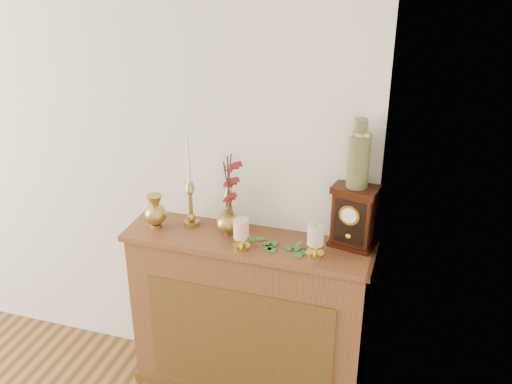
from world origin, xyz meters
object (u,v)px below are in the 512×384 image
(bud_vase, at_px, (155,212))
(candlestick_left, at_px, (190,196))
(ceramic_vase, at_px, (359,157))
(ginger_jar, at_px, (231,195))
(mantel_clock, at_px, (354,217))
(candlestick_center, at_px, (229,202))

(bud_vase, bearing_deg, candlestick_left, 27.92)
(candlestick_left, bearing_deg, ceramic_vase, 2.72)
(ginger_jar, bearing_deg, bud_vase, -166.81)
(candlestick_left, xyz_separation_m, bud_vase, (-0.16, -0.08, -0.07))
(candlestick_left, distance_m, ceramic_vase, 0.87)
(bud_vase, relative_size, mantel_clock, 0.58)
(mantel_clock, bearing_deg, candlestick_center, -167.75)
(bud_vase, xyz_separation_m, ceramic_vase, (0.97, 0.12, 0.36))
(mantel_clock, distance_m, ceramic_vase, 0.30)
(bud_vase, bearing_deg, candlestick_center, 17.42)
(candlestick_left, relative_size, ceramic_vase, 1.50)
(candlestick_left, bearing_deg, candlestick_center, 7.81)
(candlestick_center, distance_m, ginger_jar, 0.06)
(candlestick_left, relative_size, ginger_jar, 1.10)
(candlestick_center, height_order, ceramic_vase, ceramic_vase)
(candlestick_left, xyz_separation_m, ginger_jar, (0.22, 0.00, 0.04))
(mantel_clock, height_order, ceramic_vase, ceramic_vase)
(ceramic_vase, bearing_deg, ginger_jar, -176.68)
(candlestick_center, xyz_separation_m, bud_vase, (-0.35, -0.11, -0.05))
(ginger_jar, bearing_deg, mantel_clock, 3.06)
(bud_vase, height_order, mantel_clock, mantel_clock)
(ginger_jar, height_order, ceramic_vase, ceramic_vase)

